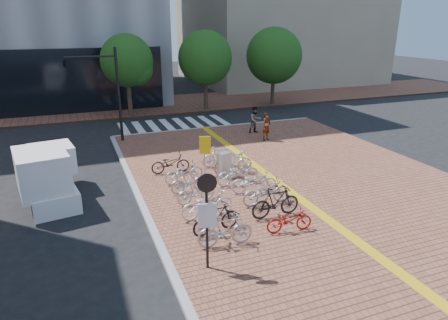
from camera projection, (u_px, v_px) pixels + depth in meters
name	position (u px, v px, depth m)	size (l,w,h in m)	color
ground	(253.00, 208.00, 15.53)	(120.00, 120.00, 0.00)	black
sidewalk	(412.00, 258.00, 12.12)	(14.00, 34.00, 0.15)	brown
tactile_strip	(386.00, 262.00, 11.76)	(0.40, 34.00, 0.01)	gold
kerb_west	(191.00, 316.00, 9.74)	(0.25, 34.00, 0.15)	gray
kerb_north	(218.00, 127.00, 27.10)	(14.00, 0.25, 0.15)	gray
far_sidewalk	(148.00, 106.00, 34.01)	(70.00, 8.00, 0.15)	brown
building_beige	(278.00, 2.00, 46.89)	(20.00, 18.00, 18.00)	gray
crosswalk	(175.00, 125.00, 28.03)	(7.50, 4.00, 0.01)	silver
street_trees	(218.00, 59.00, 31.28)	(16.20, 4.60, 6.35)	#38281E
bike_0	(225.00, 230.00, 12.49)	(0.51, 1.80, 1.08)	#B0AFB4
bike_1	(216.00, 218.00, 13.27)	(0.50, 1.76, 1.06)	black
bike_2	(207.00, 204.00, 14.33)	(0.70, 2.01, 1.06)	white
bike_3	(196.00, 191.00, 15.50)	(0.46, 1.64, 0.98)	silver
bike_4	(189.00, 181.00, 16.46)	(0.45, 1.60, 0.96)	#A3A3A7
bike_5	(184.00, 172.00, 17.48)	(0.64, 1.83, 0.96)	#B4B5B9
bike_6	(170.00, 163.00, 18.60)	(0.63, 1.80, 0.94)	black
bike_7	(289.00, 220.00, 13.38)	(0.56, 1.61, 0.85)	#B60F0D
bike_8	(276.00, 202.00, 14.36)	(0.54, 1.92, 1.15)	black
bike_9	(266.00, 192.00, 15.38)	(0.68, 1.96, 1.03)	#A5A4A9
bike_10	(254.00, 182.00, 16.39)	(0.67, 1.91, 1.00)	silver
bike_11	(238.00, 173.00, 17.28)	(0.70, 2.00, 1.05)	silver
bike_12	(233.00, 162.00, 18.42)	(0.54, 1.92, 1.15)	#AFAFB4
bike_13	(219.00, 156.00, 19.39)	(0.48, 1.71, 1.03)	silver
pedestrian_a	(266.00, 127.00, 23.64)	(0.61, 0.40, 1.66)	gray
pedestrian_b	(255.00, 120.00, 25.23)	(0.81, 0.63, 1.67)	#464858
utility_box	(224.00, 165.00, 18.06)	(0.53, 0.39, 1.16)	#B9B9BE
yellow_sign	(205.00, 149.00, 17.98)	(0.50, 0.20, 1.88)	#B7B7BC
notice_sign	(207.00, 210.00, 10.89)	(0.54, 0.17, 2.93)	black
traffic_light_pole	(94.00, 78.00, 22.23)	(2.90, 1.12, 5.40)	black
box_truck	(48.00, 175.00, 15.87)	(2.35, 4.20, 2.30)	white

